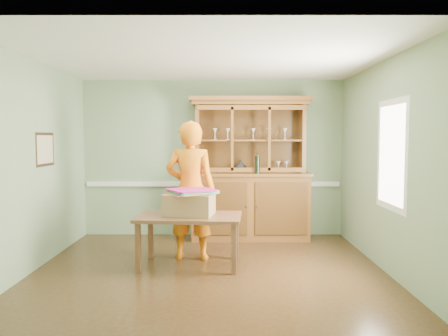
{
  "coord_description": "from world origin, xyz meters",
  "views": [
    {
      "loc": [
        0.19,
        -5.61,
        1.71
      ],
      "look_at": [
        0.19,
        0.4,
        1.29
      ],
      "focal_mm": 35.0,
      "sensor_mm": 36.0,
      "label": 1
    }
  ],
  "objects_px": {
    "dining_table": "(189,221)",
    "china_hutch": "(250,189)",
    "cardboard_box": "(189,204)",
    "person": "(191,190)"
  },
  "relations": [
    {
      "from": "cardboard_box",
      "to": "china_hutch",
      "type": "bearing_deg",
      "value": 60.6
    },
    {
      "from": "china_hutch",
      "to": "dining_table",
      "type": "relative_size",
      "value": 1.68
    },
    {
      "from": "person",
      "to": "dining_table",
      "type": "bearing_deg",
      "value": 98.23
    },
    {
      "from": "cardboard_box",
      "to": "person",
      "type": "bearing_deg",
      "value": 91.6
    },
    {
      "from": "china_hutch",
      "to": "dining_table",
      "type": "height_order",
      "value": "china_hutch"
    },
    {
      "from": "dining_table",
      "to": "cardboard_box",
      "type": "distance_m",
      "value": 0.23
    },
    {
      "from": "china_hutch",
      "to": "cardboard_box",
      "type": "height_order",
      "value": "china_hutch"
    },
    {
      "from": "dining_table",
      "to": "china_hutch",
      "type": "bearing_deg",
      "value": 64.91
    },
    {
      "from": "cardboard_box",
      "to": "person",
      "type": "height_order",
      "value": "person"
    },
    {
      "from": "china_hutch",
      "to": "cardboard_box",
      "type": "bearing_deg",
      "value": -119.4
    }
  ]
}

